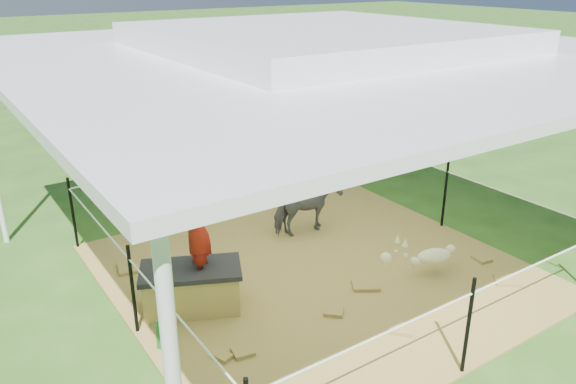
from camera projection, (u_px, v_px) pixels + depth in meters
ground at (315, 271)px, 6.88m from camera, size 90.00×90.00×0.00m
hay_patch at (315, 270)px, 6.87m from camera, size 4.60×4.60×0.03m
canopy_tent at (320, 47)px, 5.88m from camera, size 6.30×6.30×2.90m
rope_fence at (316, 224)px, 6.64m from camera, size 4.54×4.54×1.00m
straw_bale at (192, 290)px, 6.00m from camera, size 1.11×0.87×0.44m
dark_cloth at (190, 270)px, 5.91m from camera, size 1.19×0.95×0.06m
woman at (196, 219)px, 5.75m from camera, size 0.44×0.51×1.19m
green_bottle at (160, 335)px, 5.40m from camera, size 0.10×0.10×0.28m
pony at (307, 207)px, 7.66m from camera, size 0.94×0.47×0.78m
pink_hat at (307, 177)px, 7.50m from camera, size 0.24×0.24×0.11m
foal at (434, 253)px, 6.64m from camera, size 1.16×0.87×0.57m
trash_barrel at (318, 102)px, 13.36m from camera, size 0.69×0.69×0.99m
picnic_table_near at (198, 105)px, 13.80m from camera, size 1.71×1.29×0.68m
picnic_table_far at (261, 79)px, 16.94m from camera, size 1.96×1.66×0.70m
distant_person at (183, 97)px, 13.48m from camera, size 0.66×0.56×1.19m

